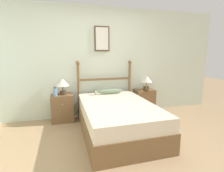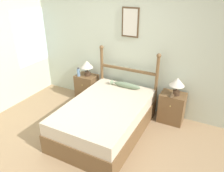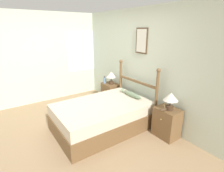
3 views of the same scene
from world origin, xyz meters
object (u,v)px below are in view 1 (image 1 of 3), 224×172
(bottle, at_px, (55,92))
(bed, at_px, (117,118))
(nightstand_left, at_px, (63,108))
(table_lamp_left, at_px, (63,84))
(nightstand_right, at_px, (144,101))
(model_boat, at_px, (146,89))
(table_lamp_right, at_px, (146,80))
(fish_pillow, at_px, (109,92))

(bottle, bearing_deg, bed, -34.86)
(nightstand_left, height_order, bottle, bottle)
(bed, xyz_separation_m, table_lamp_left, (-0.97, 0.90, 0.56))
(nightstand_right, xyz_separation_m, model_boat, (-0.01, -0.11, 0.33))
(bed, relative_size, table_lamp_left, 5.70)
(bed, bearing_deg, nightstand_right, 41.91)
(nightstand_right, relative_size, table_lamp_right, 1.73)
(nightstand_right, bearing_deg, bottle, -177.10)
(nightstand_left, bearing_deg, bottle, -141.00)
(nightstand_right, xyz_separation_m, table_lamp_left, (-1.96, 0.01, 0.55))
(table_lamp_left, bearing_deg, bed, -43.01)
(nightstand_left, bearing_deg, model_boat, -3.29)
(nightstand_right, xyz_separation_m, bottle, (-2.12, -0.11, 0.40))
(table_lamp_left, distance_m, fish_pillow, 1.04)
(nightstand_right, distance_m, model_boat, 0.35)
(model_boat, bearing_deg, table_lamp_left, 176.40)
(bed, height_order, model_boat, model_boat)
(nightstand_left, relative_size, bottle, 2.89)
(fish_pillow, bearing_deg, nightstand_right, 7.34)
(bottle, bearing_deg, fish_pillow, -0.75)
(bottle, distance_m, fish_pillow, 1.17)
(table_lamp_left, bearing_deg, bottle, -144.05)
(nightstand_left, xyz_separation_m, table_lamp_right, (2.03, -0.01, 0.55))
(bottle, bearing_deg, table_lamp_left, 35.95)
(nightstand_right, bearing_deg, bed, -138.09)
(model_boat, bearing_deg, fish_pillow, -179.46)
(nightstand_left, relative_size, fish_pillow, 0.93)
(table_lamp_right, xyz_separation_m, model_boat, (-0.04, -0.10, -0.22))
(bed, bearing_deg, fish_pillow, 86.98)
(fish_pillow, bearing_deg, nightstand_left, 173.23)
(bottle, bearing_deg, model_boat, -0.17)
(bed, height_order, table_lamp_left, table_lamp_left)
(bed, xyz_separation_m, nightstand_right, (0.99, 0.89, 0.02))
(bed, distance_m, fish_pillow, 0.85)
(bed, distance_m, nightstand_right, 1.34)
(bed, xyz_separation_m, table_lamp_right, (1.03, 0.88, 0.56))
(fish_pillow, bearing_deg, model_boat, 0.54)
(bottle, xyz_separation_m, fish_pillow, (1.17, -0.02, -0.06))
(nightstand_right, xyz_separation_m, table_lamp_right, (0.04, -0.01, 0.55))
(nightstand_left, distance_m, bottle, 0.43)
(nightstand_right, distance_m, bottle, 2.16)
(table_lamp_right, height_order, bottle, table_lamp_right)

